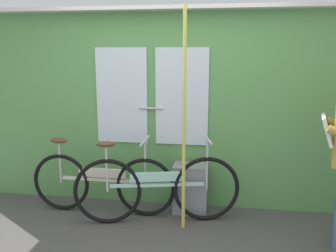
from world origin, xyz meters
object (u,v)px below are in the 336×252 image
at_px(bicycle_near_door, 102,183).
at_px(bicycle_leaning_behind, 157,188).
at_px(handrail_pole, 184,122).
at_px(trash_bin_by_wall, 190,188).

height_order(bicycle_near_door, bicycle_leaning_behind, bicycle_leaning_behind).
bearing_deg(bicycle_leaning_behind, handrail_pole, -29.13).
bearing_deg(bicycle_leaning_behind, trash_bin_by_wall, 31.47).
relative_size(bicycle_leaning_behind, trash_bin_by_wall, 3.12).
bearing_deg(trash_bin_by_wall, handrail_pole, -94.90).
xyz_separation_m(bicycle_near_door, bicycle_leaning_behind, (0.65, -0.13, 0.02)).
distance_m(trash_bin_by_wall, handrail_pole, 0.93).
distance_m(bicycle_leaning_behind, handrail_pole, 0.80).
height_order(bicycle_leaning_behind, trash_bin_by_wall, bicycle_leaning_behind).
relative_size(bicycle_near_door, trash_bin_by_wall, 2.98).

